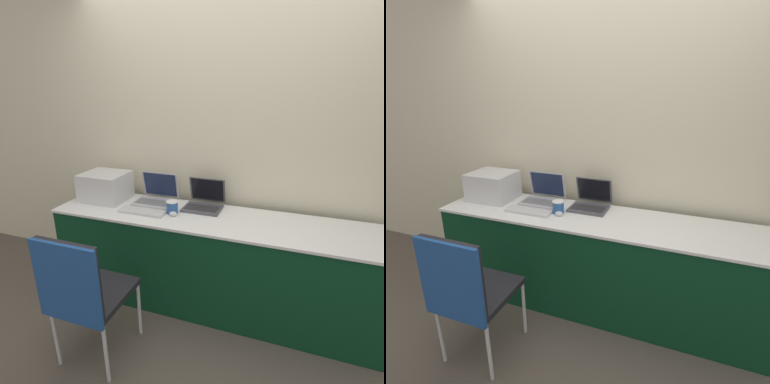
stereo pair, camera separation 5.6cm
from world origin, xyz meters
TOP-DOWN VIEW (x-y plane):
  - ground_plane at (0.00, 0.00)m, footprint 14.00×14.00m
  - wall_back at (0.00, 0.68)m, footprint 8.00×0.05m
  - table at (0.00, 0.29)m, footprint 2.57×0.59m
  - printer at (-1.00, 0.36)m, footprint 0.38×0.34m
  - laptop_left at (-0.54, 0.45)m, footprint 0.34×0.29m
  - laptop_right at (-0.11, 0.47)m, footprint 0.31×0.29m
  - external_keyboard at (-0.54, 0.19)m, footprint 0.38×0.13m
  - coffee_cup at (-0.31, 0.27)m, footprint 0.09×0.09m
  - mouse at (-0.28, 0.21)m, footprint 0.06×0.04m
  - chair at (-0.57, -0.55)m, footprint 0.43×0.47m

SIDE VIEW (x-z plane):
  - ground_plane at x=0.00m, z-range 0.00..0.00m
  - table at x=0.00m, z-range 0.00..0.79m
  - chair at x=-0.57m, z-range 0.11..1.06m
  - external_keyboard at x=-0.54m, z-range 0.79..0.81m
  - mouse at x=-0.28m, z-range 0.79..0.83m
  - coffee_cup at x=-0.31m, z-range 0.79..0.89m
  - laptop_right at x=-0.11m, z-range 0.73..0.96m
  - laptop_left at x=-0.54m, z-range 0.72..0.97m
  - printer at x=-1.00m, z-range 0.80..1.04m
  - wall_back at x=0.00m, z-range 0.00..2.60m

